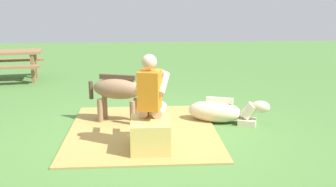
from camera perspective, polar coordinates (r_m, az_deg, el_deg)
ground_plane at (r=6.09m, az=-2.35°, el=-5.64°), size 24.00×24.00×0.00m
hay_patch at (r=6.14m, az=-3.71°, el=-5.38°), size 2.63×2.26×0.02m
hay_bale at (r=5.35m, az=-2.60°, el=-6.05°), size 0.64×0.52×0.43m
person_seated at (r=5.35m, az=-2.43°, el=-0.44°), size 0.71×0.51×1.31m
pony_standing at (r=6.41m, az=-6.56°, el=0.62°), size 0.61×1.31×0.94m
pony_lying at (r=6.55m, az=7.60°, el=-2.58°), size 0.74×1.34×0.42m
picnic_bench at (r=10.29m, az=-21.98°, el=4.80°), size 1.51×1.68×0.75m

